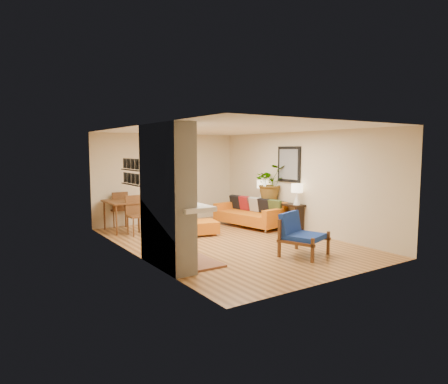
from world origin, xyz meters
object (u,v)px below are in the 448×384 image
(console_table, at_px, (277,207))
(houseplant, at_px, (271,183))
(ottoman, at_px, (203,227))
(sofa, at_px, (251,213))
(lamp_far, at_px, (262,187))
(blue_chair, at_px, (299,232))
(lamp_near, at_px, (297,192))
(dining_table, at_px, (124,207))

(console_table, height_order, houseplant, houseplant)
(ottoman, bearing_deg, console_table, -9.51)
(sofa, distance_m, lamp_far, 0.84)
(blue_chair, xyz_separation_m, lamp_near, (1.52, 1.66, 0.59))
(lamp_near, bearing_deg, houseplant, 90.55)
(blue_chair, height_order, console_table, blue_chair)
(console_table, bearing_deg, lamp_near, -90.00)
(sofa, distance_m, console_table, 0.78)
(sofa, height_order, lamp_near, lamp_near)
(sofa, bearing_deg, ottoman, -172.00)
(ottoman, bearing_deg, houseplant, -1.95)
(ottoman, bearing_deg, lamp_far, 8.18)
(lamp_far, bearing_deg, lamp_near, -90.00)
(ottoman, xyz_separation_m, dining_table, (-1.48, 1.59, 0.44))
(ottoman, relative_size, lamp_near, 1.52)
(blue_chair, distance_m, dining_table, 4.85)
(dining_table, bearing_deg, lamp_far, -19.33)
(lamp_near, bearing_deg, lamp_far, 90.00)
(dining_table, xyz_separation_m, houseplant, (3.63, -1.66, 0.59))
(ottoman, distance_m, dining_table, 2.22)
(sofa, distance_m, ottoman, 1.74)
(console_table, bearing_deg, ottoman, 170.49)
(blue_chair, height_order, houseplant, houseplant)
(dining_table, bearing_deg, ottoman, -46.95)
(dining_table, distance_m, houseplant, 4.04)
(dining_table, height_order, lamp_far, lamp_far)
(blue_chair, xyz_separation_m, console_table, (1.52, 2.41, 0.11))
(blue_chair, height_order, lamp_near, lamp_near)
(ottoman, xyz_separation_m, console_table, (2.16, -0.36, 0.38))
(houseplant, bearing_deg, blue_chair, -119.31)
(sofa, xyz_separation_m, console_table, (0.44, -0.60, 0.22))
(sofa, relative_size, blue_chair, 2.05)
(houseplant, bearing_deg, sofa, 144.07)
(console_table, relative_size, lamp_near, 3.43)
(ottoman, bearing_deg, blue_chair, -77.06)
(ottoman, xyz_separation_m, lamp_near, (2.16, -1.11, 0.86))
(lamp_far, bearing_deg, console_table, -90.00)
(blue_chair, height_order, lamp_far, lamp_far)
(blue_chair, distance_m, lamp_near, 2.33)
(lamp_near, relative_size, lamp_far, 1.00)
(dining_table, height_order, console_table, dining_table)
(sofa, height_order, dining_table, dining_table)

